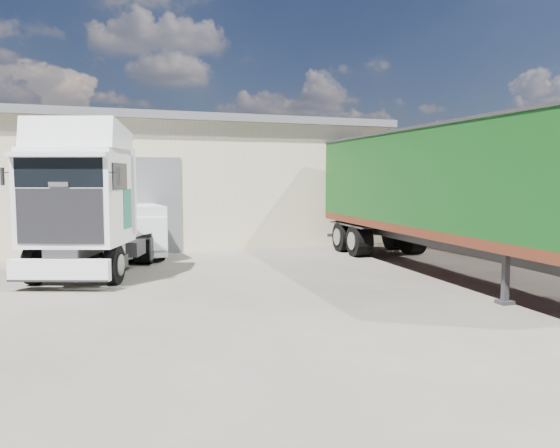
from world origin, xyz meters
name	(u,v)px	position (x,y,z in m)	size (l,w,h in m)	color
ground	(270,314)	(0.00, 0.00, 0.00)	(120.00, 120.00, 0.00)	#292621
warehouse	(20,182)	(-6.00, 16.00, 2.66)	(30.60, 12.60, 5.42)	beige
brick_boundary_wall	(497,219)	(11.50, 6.00, 1.25)	(0.35, 26.00, 2.50)	brown
tractor_unit	(89,212)	(-3.40, 5.95, 1.87)	(4.75, 6.96, 4.45)	black
box_trailer	(442,185)	(6.60, 3.04, 2.63)	(3.84, 13.14, 4.31)	#2D2D30
panel_van	(129,230)	(-1.97, 9.60, 0.98)	(2.14, 4.73, 1.89)	black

